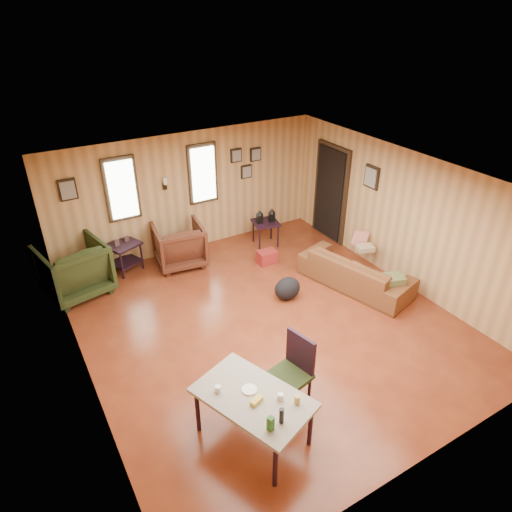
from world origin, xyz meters
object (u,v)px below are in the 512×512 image
at_px(recliner_brown, 179,243).
at_px(side_table, 266,221).
at_px(recliner_green, 74,267).
at_px(end_table, 124,252).
at_px(dining_table, 254,400).
at_px(sofa, 356,267).

relative_size(recliner_brown, side_table, 1.14).
bearing_deg(recliner_brown, side_table, -176.97).
xyz_separation_m(recliner_green, end_table, (0.95, 0.31, -0.13)).
distance_m(recliner_brown, dining_table, 4.31).
bearing_deg(side_table, dining_table, -123.16).
xyz_separation_m(recliner_green, dining_table, (1.13, -4.22, 0.09)).
height_order(recliner_brown, dining_table, recliner_brown).
xyz_separation_m(side_table, dining_table, (-2.66, -4.07, 0.07)).
height_order(end_table, dining_table, dining_table).
bearing_deg(recliner_green, end_table, -173.85).
relative_size(recliner_green, side_table, 1.31).
distance_m(end_table, dining_table, 4.54).
bearing_deg(side_table, recliner_green, 177.73).
xyz_separation_m(sofa, end_table, (-3.40, 2.62, -0.00)).
bearing_deg(recliner_green, sofa, 140.13).
xyz_separation_m(end_table, side_table, (2.84, -0.46, 0.16)).
bearing_deg(recliner_green, recliner_brown, 168.42).
bearing_deg(recliner_green, dining_table, 93.11).
distance_m(recliner_brown, side_table, 1.86).
height_order(recliner_green, side_table, recliner_green).
bearing_deg(recliner_brown, end_table, -8.89).
relative_size(sofa, end_table, 2.90).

